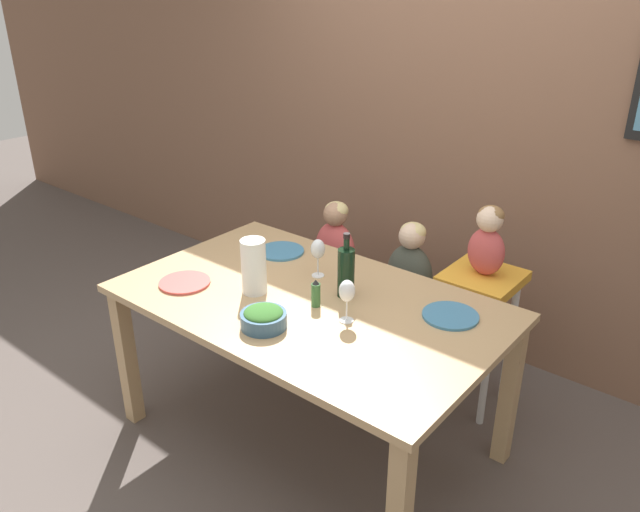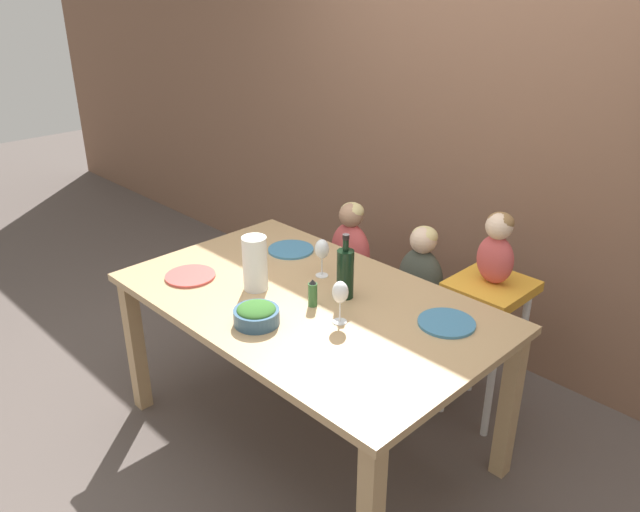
# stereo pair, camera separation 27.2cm
# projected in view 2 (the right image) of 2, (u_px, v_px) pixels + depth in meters

# --- Properties ---
(ground_plane) EXTENTS (14.00, 14.00, 0.00)m
(ground_plane) POSITION_uv_depth(u_px,v_px,m) (309.00, 436.00, 3.07)
(ground_plane) COLOR #564C47
(wall_back) EXTENTS (10.00, 0.09, 2.70)m
(wall_back) POSITION_uv_depth(u_px,v_px,m) (484.00, 121.00, 3.34)
(wall_back) COLOR brown
(wall_back) RESTS_ON ground_plane
(dining_table) EXTENTS (1.69, 1.03, 0.77)m
(dining_table) POSITION_uv_depth(u_px,v_px,m) (308.00, 316.00, 2.79)
(dining_table) COLOR tan
(dining_table) RESTS_ON ground_plane
(chair_far_left) EXTENTS (0.41, 0.43, 0.45)m
(chair_far_left) POSITION_uv_depth(u_px,v_px,m) (350.00, 288.00, 3.68)
(chair_far_left) COLOR silver
(chair_far_left) RESTS_ON ground_plane
(chair_far_center) EXTENTS (0.41, 0.43, 0.45)m
(chair_far_center) POSITION_uv_depth(u_px,v_px,m) (418.00, 319.00, 3.35)
(chair_far_center) COLOR silver
(chair_far_center) RESTS_ON ground_plane
(chair_right_highchair) EXTENTS (0.34, 0.36, 0.75)m
(chair_right_highchair) POSITION_uv_depth(u_px,v_px,m) (488.00, 312.00, 3.00)
(chair_right_highchair) COLOR silver
(chair_right_highchair) RESTS_ON ground_plane
(person_child_left) EXTENTS (0.26, 0.16, 0.46)m
(person_child_left) POSITION_uv_depth(u_px,v_px,m) (351.00, 242.00, 3.55)
(person_child_left) COLOR #C64C4C
(person_child_left) RESTS_ON chair_far_left
(person_child_center) EXTENTS (0.26, 0.16, 0.46)m
(person_child_center) POSITION_uv_depth(u_px,v_px,m) (421.00, 270.00, 3.23)
(person_child_center) COLOR #3D4238
(person_child_center) RESTS_ON chair_far_center
(person_baby_right) EXTENTS (0.18, 0.13, 0.35)m
(person_baby_right) POSITION_uv_depth(u_px,v_px,m) (497.00, 246.00, 2.86)
(person_baby_right) COLOR #C64C4C
(person_baby_right) RESTS_ON chair_right_highchair
(wine_bottle) EXTENTS (0.08, 0.08, 0.30)m
(wine_bottle) POSITION_uv_depth(u_px,v_px,m) (345.00, 272.00, 2.71)
(wine_bottle) COLOR black
(wine_bottle) RESTS_ON dining_table
(paper_towel_roll) EXTENTS (0.11, 0.11, 0.25)m
(paper_towel_roll) POSITION_uv_depth(u_px,v_px,m) (255.00, 263.00, 2.78)
(paper_towel_roll) COLOR white
(paper_towel_roll) RESTS_ON dining_table
(wine_glass_near) EXTENTS (0.07, 0.07, 0.19)m
(wine_glass_near) POSITION_uv_depth(u_px,v_px,m) (340.00, 293.00, 2.51)
(wine_glass_near) COLOR white
(wine_glass_near) RESTS_ON dining_table
(wine_glass_far) EXTENTS (0.07, 0.07, 0.19)m
(wine_glass_far) POSITION_uv_depth(u_px,v_px,m) (322.00, 250.00, 2.89)
(wine_glass_far) COLOR white
(wine_glass_far) RESTS_ON dining_table
(salad_bowl_large) EXTENTS (0.19, 0.19, 0.09)m
(salad_bowl_large) POSITION_uv_depth(u_px,v_px,m) (257.00, 314.00, 2.54)
(salad_bowl_large) COLOR #335675
(salad_bowl_large) RESTS_ON dining_table
(dinner_plate_front_left) EXTENTS (0.24, 0.24, 0.01)m
(dinner_plate_front_left) POSITION_uv_depth(u_px,v_px,m) (190.00, 276.00, 2.93)
(dinner_plate_front_left) COLOR #D14C47
(dinner_plate_front_left) RESTS_ON dining_table
(dinner_plate_back_left) EXTENTS (0.24, 0.24, 0.01)m
(dinner_plate_back_left) POSITION_uv_depth(u_px,v_px,m) (291.00, 250.00, 3.21)
(dinner_plate_back_left) COLOR teal
(dinner_plate_back_left) RESTS_ON dining_table
(dinner_plate_back_right) EXTENTS (0.24, 0.24, 0.01)m
(dinner_plate_back_right) POSITION_uv_depth(u_px,v_px,m) (447.00, 323.00, 2.54)
(dinner_plate_back_right) COLOR teal
(dinner_plate_back_right) RESTS_ON dining_table
(condiment_bottle_hot_sauce) EXTENTS (0.04, 0.04, 0.13)m
(condiment_bottle_hot_sauce) POSITION_uv_depth(u_px,v_px,m) (313.00, 293.00, 2.66)
(condiment_bottle_hot_sauce) COLOR #336633
(condiment_bottle_hot_sauce) RESTS_ON dining_table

